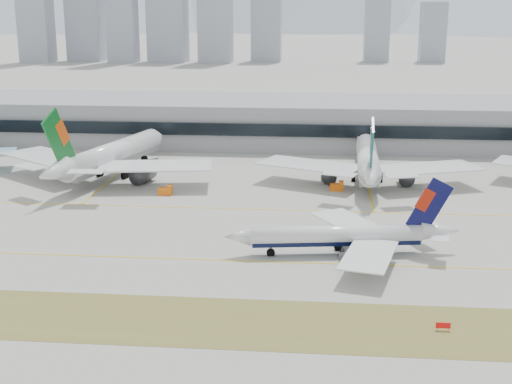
# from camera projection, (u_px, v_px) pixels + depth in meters

# --- Properties ---
(ground) EXTENTS (3000.00, 3000.00, 0.00)m
(ground) POSITION_uv_depth(u_px,v_px,m) (211.00, 251.00, 141.18)
(ground) COLOR #A7A59C
(ground) RESTS_ON ground
(taxiing_airliner) EXTENTS (45.98, 39.61, 15.48)m
(taxiing_airliner) POSITION_uv_depth(u_px,v_px,m) (345.00, 236.00, 138.35)
(taxiing_airliner) COLOR white
(taxiing_airliner) RESTS_ON ground
(widebody_eva) EXTENTS (63.65, 63.48, 23.39)m
(widebody_eva) POSITION_uv_depth(u_px,v_px,m) (109.00, 157.00, 197.57)
(widebody_eva) COLOR white
(widebody_eva) RESTS_ON ground
(widebody_cathay) EXTENTS (60.97, 59.56, 21.74)m
(widebody_cathay) POSITION_uv_depth(u_px,v_px,m) (368.00, 162.00, 193.45)
(widebody_cathay) COLOR white
(widebody_cathay) RESTS_ON ground
(terminal) EXTENTS (280.00, 43.10, 15.00)m
(terminal) POSITION_uv_depth(u_px,v_px,m) (260.00, 121.00, 249.72)
(terminal) COLOR gray
(terminal) RESTS_ON ground
(hold_sign_right) EXTENTS (2.20, 0.15, 1.35)m
(hold_sign_right) POSITION_uv_depth(u_px,v_px,m) (443.00, 326.00, 106.62)
(hold_sign_right) COLOR red
(hold_sign_right) RESTS_ON ground
(gse_c) EXTENTS (3.55, 2.00, 2.60)m
(gse_c) POSITION_uv_depth(u_px,v_px,m) (337.00, 187.00, 186.08)
(gse_c) COLOR orange
(gse_c) RESTS_ON ground
(gse_b) EXTENTS (3.55, 2.00, 2.60)m
(gse_b) POSITION_uv_depth(u_px,v_px,m) (166.00, 191.00, 182.09)
(gse_b) COLOR orange
(gse_b) RESTS_ON ground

